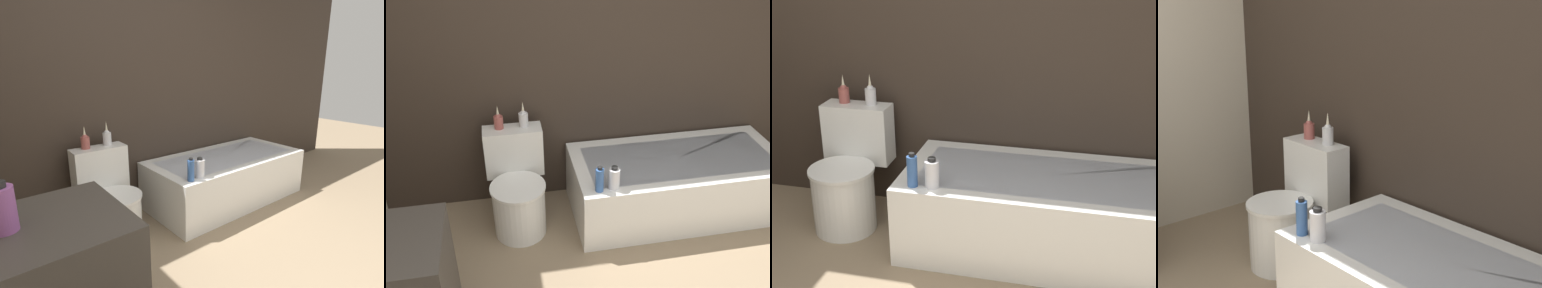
{
  "view_description": "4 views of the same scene",
  "coord_description": "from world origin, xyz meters",
  "views": [
    {
      "loc": [
        -1.42,
        -0.46,
        1.41
      ],
      "look_at": [
        0.09,
        1.45,
        0.74
      ],
      "focal_mm": 28.0,
      "sensor_mm": 36.0,
      "label": 1
    },
    {
      "loc": [
        -0.64,
        -1.11,
        2.33
      ],
      "look_at": [
        -0.12,
        1.56,
        0.73
      ],
      "focal_mm": 42.0,
      "sensor_mm": 36.0,
      "label": 2
    },
    {
      "loc": [
        0.86,
        -1.16,
        1.78
      ],
      "look_at": [
        0.23,
        1.47,
        0.69
      ],
      "focal_mm": 50.0,
      "sensor_mm": 36.0,
      "label": 3
    },
    {
      "loc": [
        1.94,
        -0.14,
        1.65
      ],
      "look_at": [
        0.15,
        1.49,
        0.95
      ],
      "focal_mm": 50.0,
      "sensor_mm": 36.0,
      "label": 4
    }
  ],
  "objects": [
    {
      "name": "vase_gold",
      "position": [
        -0.66,
        1.88,
        0.81
      ],
      "size": [
        0.07,
        0.07,
        0.18
      ],
      "color": "#994C47",
      "rests_on": "toilet"
    },
    {
      "name": "wall_back_tiled",
      "position": [
        0.0,
        2.06,
        1.3
      ],
      "size": [
        6.4,
        0.06,
        2.6
      ],
      "color": "#332821",
      "rests_on": "ground_plane"
    },
    {
      "name": "bathtub",
      "position": [
        0.68,
        1.62,
        0.24
      ],
      "size": [
        1.64,
        0.77,
        0.48
      ],
      "color": "white",
      "rests_on": "ground"
    },
    {
      "name": "shampoo_bottle_short",
      "position": [
        0.09,
        1.34,
        0.56
      ],
      "size": [
        0.08,
        0.08,
        0.17
      ],
      "color": "silver",
      "rests_on": "bathtub"
    },
    {
      "name": "shampoo_bottle_tall",
      "position": [
        -0.02,
        1.32,
        0.57
      ],
      "size": [
        0.06,
        0.06,
        0.2
      ],
      "color": "#335999",
      "rests_on": "bathtub"
    },
    {
      "name": "toilet",
      "position": [
        -0.57,
        1.66,
        0.32
      ],
      "size": [
        0.44,
        0.57,
        0.74
      ],
      "color": "white",
      "rests_on": "ground"
    },
    {
      "name": "vase_silver",
      "position": [
        -0.47,
        1.88,
        0.81
      ],
      "size": [
        0.07,
        0.07,
        0.2
      ],
      "color": "silver",
      "rests_on": "toilet"
    }
  ]
}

